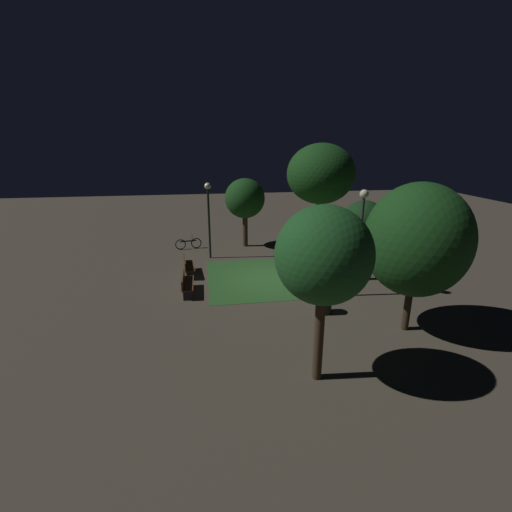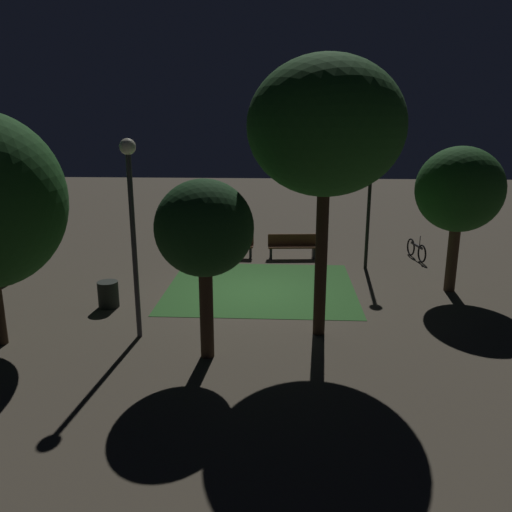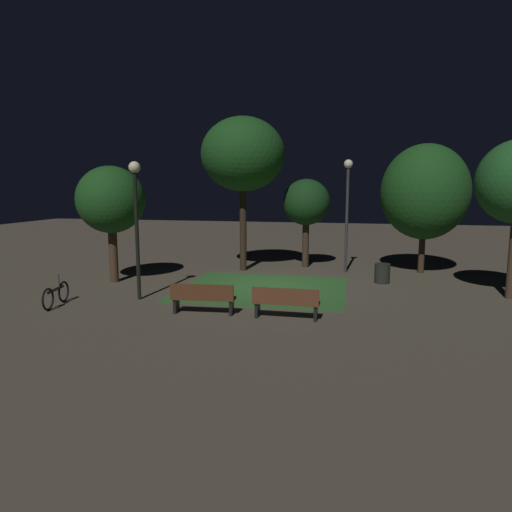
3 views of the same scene
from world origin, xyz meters
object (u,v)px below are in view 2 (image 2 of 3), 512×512
object	(u,v)px
tree_right_canopy	(459,190)
bench_near_trees	(292,245)
lamp_post_plaza_east	(370,183)
bicycle	(416,250)
tree_lawn_side	(204,230)
tree_back_left	(326,128)
trash_bin	(108,294)
lamp_post_path_center	(131,207)
bench_corner	(230,244)

from	to	relation	value
tree_right_canopy	bench_near_trees	bearing A→B (deg)	-36.85
lamp_post_plaza_east	bicycle	xyz separation A→B (m)	(-2.06, -1.30, -2.62)
tree_lawn_side	tree_right_canopy	size ratio (longest dim) A/B	0.90
tree_back_left	bicycle	bearing A→B (deg)	-120.03
trash_bin	lamp_post_path_center	bearing A→B (deg)	126.07
tree_lawn_side	tree_back_left	bearing A→B (deg)	-151.54
lamp_post_plaza_east	trash_bin	bearing A→B (deg)	28.76
tree_right_canopy	trash_bin	world-z (taller)	tree_right_canopy
tree_lawn_side	trash_bin	xyz separation A→B (m)	(3.17, -2.87, -2.48)
bench_near_trees	bicycle	size ratio (longest dim) A/B	1.12
tree_lawn_side	tree_back_left	world-z (taller)	tree_back_left
tree_right_canopy	lamp_post_plaza_east	world-z (taller)	lamp_post_plaza_east
tree_lawn_side	tree_back_left	xyz separation A→B (m)	(-2.52, -1.37, 2.02)
tree_right_canopy	tree_lawn_side	bearing A→B (deg)	35.53
lamp_post_plaza_east	lamp_post_path_center	world-z (taller)	lamp_post_path_center
tree_back_left	lamp_post_plaza_east	world-z (taller)	tree_back_left
tree_lawn_side	trash_bin	distance (m)	4.94
bicycle	bench_corner	bearing A→B (deg)	0.67
bench_near_trees	lamp_post_plaza_east	distance (m)	3.76
bench_near_trees	tree_back_left	world-z (taller)	tree_back_left
trash_bin	bicycle	world-z (taller)	bicycle
tree_back_left	lamp_post_path_center	size ratio (longest dim) A/B	1.38
tree_lawn_side	lamp_post_path_center	size ratio (longest dim) A/B	0.84
bench_corner	tree_right_canopy	bearing A→B (deg)	153.42
bench_corner	bicycle	distance (m)	6.96
tree_back_left	lamp_post_path_center	bearing A→B (deg)	5.34
lamp_post_plaza_east	tree_right_canopy	bearing A→B (deg)	133.10
lamp_post_path_center	lamp_post_plaza_east	bearing A→B (deg)	-135.82
lamp_post_path_center	bench_near_trees	bearing A→B (deg)	-117.10
tree_right_canopy	lamp_post_path_center	xyz separation A→B (m)	(8.48, 3.82, 0.10)
lamp_post_plaza_east	bench_corner	bearing A→B (deg)	-13.97
bench_near_trees	trash_bin	xyz separation A→B (m)	(5.15, 5.44, -0.12)
trash_bin	tree_back_left	bearing A→B (deg)	165.21
lamp_post_path_center	bicycle	xyz separation A→B (m)	(-8.37, -7.43, -2.81)
tree_right_canopy	bicycle	distance (m)	4.52
bench_corner	lamp_post_path_center	size ratio (longest dim) A/B	0.39
tree_right_canopy	lamp_post_path_center	world-z (taller)	lamp_post_path_center
bench_corner	tree_back_left	xyz separation A→B (m)	(-2.89, 6.95, 4.38)
tree_right_canopy	lamp_post_path_center	size ratio (longest dim) A/B	0.93
trash_bin	lamp_post_plaza_east	bearing A→B (deg)	-151.24
tree_back_left	trash_bin	world-z (taller)	tree_back_left
tree_right_canopy	bicycle	world-z (taller)	tree_right_canopy
tree_lawn_side	tree_right_canopy	world-z (taller)	tree_right_canopy
tree_right_canopy	trash_bin	bearing A→B (deg)	10.95
tree_back_left	bench_corner	bearing A→B (deg)	-67.39
lamp_post_path_center	bench_corner	bearing A→B (deg)	-100.88
bench_corner	lamp_post_plaza_east	xyz separation A→B (m)	(-4.90, 1.22, 2.48)
bench_corner	trash_bin	distance (m)	6.12
bench_near_trees	bicycle	distance (m)	4.61
bench_near_trees	tree_lawn_side	bearing A→B (deg)	76.62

